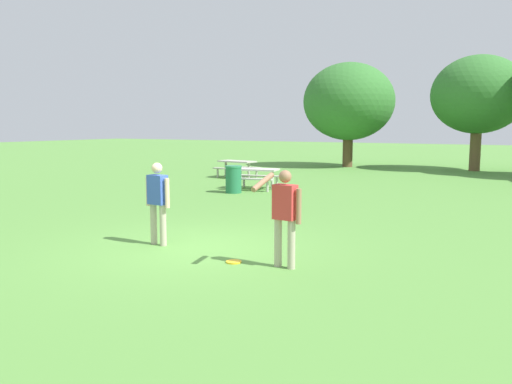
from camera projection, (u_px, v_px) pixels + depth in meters
name	position (u px, v px, depth m)	size (l,w,h in m)	color
ground_plane	(192.00, 248.00, 10.08)	(120.00, 120.00, 0.00)	#568E3D
person_thrower	(284.00, 211.00, 8.54)	(0.66, 0.67, 1.64)	#B7AD93
person_catcher	(158.00, 198.00, 10.20)	(0.61, 0.25, 1.64)	#B7AD93
frisbee	(234.00, 262.00, 8.98)	(0.27, 0.27, 0.03)	yellow
picnic_table_near	(255.00, 174.00, 19.19)	(1.92, 1.69, 0.77)	beige
picnic_table_far	(237.00, 165.00, 23.38)	(1.87, 1.62, 0.77)	#B2ADA3
trash_can_beside_table	(234.00, 179.00, 18.15)	(0.59, 0.59, 0.96)	#237047
tree_tall_left	(349.00, 102.00, 29.09)	(5.10, 5.10, 5.85)	brown
tree_broad_center	(478.00, 95.00, 26.49)	(4.70, 4.70, 5.92)	brown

